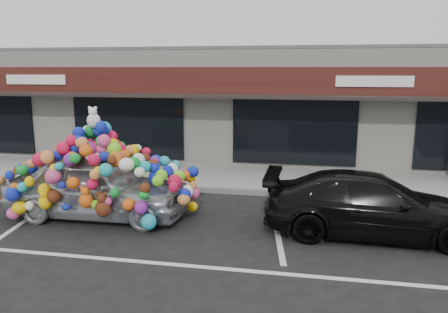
# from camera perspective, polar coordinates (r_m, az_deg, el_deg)

# --- Properties ---
(ground) EXTENTS (90.00, 90.00, 0.00)m
(ground) POSITION_cam_1_polar(r_m,az_deg,el_deg) (10.70, -8.61, -8.12)
(ground) COLOR black
(ground) RESTS_ON ground
(shop_building) EXTENTS (24.00, 7.20, 4.31)m
(shop_building) POSITION_cam_1_polar(r_m,az_deg,el_deg) (18.31, -0.02, 7.08)
(shop_building) COLOR silver
(shop_building) RESTS_ON ground
(sidewalk) EXTENTS (26.00, 3.00, 0.15)m
(sidewalk) POSITION_cam_1_polar(r_m,az_deg,el_deg) (14.35, -3.35, -2.62)
(sidewalk) COLOR gray
(sidewalk) RESTS_ON ground
(kerb) EXTENTS (26.00, 0.18, 0.16)m
(kerb) POSITION_cam_1_polar(r_m,az_deg,el_deg) (12.95, -4.96, -4.20)
(kerb) COLOR slate
(kerb) RESTS_ON ground
(parking_stripe_left) EXTENTS (0.73, 4.37, 0.01)m
(parking_stripe_left) POSITION_cam_1_polar(r_m,az_deg,el_deg) (12.26, -22.63, -6.31)
(parking_stripe_left) COLOR silver
(parking_stripe_left) RESTS_ON ground
(parking_stripe_mid) EXTENTS (0.73, 4.37, 0.01)m
(parking_stripe_mid) POSITION_cam_1_polar(r_m,az_deg,el_deg) (10.34, 6.76, -8.74)
(parking_stripe_mid) COLOR silver
(parking_stripe_mid) RESTS_ON ground
(lane_line) EXTENTS (14.00, 0.12, 0.01)m
(lane_line) POSITION_cam_1_polar(r_m,az_deg,el_deg) (8.15, -0.37, -14.43)
(lane_line) COLOR silver
(lane_line) RESTS_ON ground
(toy_car) EXTENTS (3.17, 4.70, 2.73)m
(toy_car) POSITION_cam_1_polar(r_m,az_deg,el_deg) (10.96, -16.23, -2.92)
(toy_car) COLOR #AFB7BB
(toy_car) RESTS_ON ground
(black_sedan) EXTENTS (1.96, 4.65, 1.34)m
(black_sedan) POSITION_cam_1_polar(r_m,az_deg,el_deg) (9.98, 18.78, -6.01)
(black_sedan) COLOR black
(black_sedan) RESTS_ON ground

